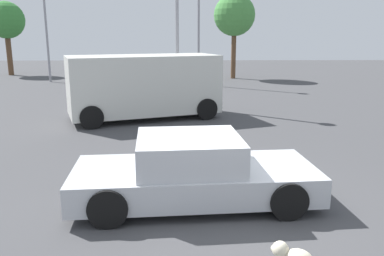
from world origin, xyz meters
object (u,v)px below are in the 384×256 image
at_px(sedan_foreground, 193,172).
at_px(light_post_mid, 45,14).
at_px(light_post_far, 199,3).
at_px(van_white, 144,85).

xyz_separation_m(sedan_foreground, light_post_mid, (-8.61, 18.81, 3.60)).
xyz_separation_m(light_post_mid, light_post_far, (9.36, -1.77, 0.55)).
bearing_deg(van_white, sedan_foreground, 82.29).
height_order(sedan_foreground, light_post_far, light_post_far).
distance_m(sedan_foreground, light_post_mid, 20.99).
bearing_deg(light_post_far, van_white, -103.51).
height_order(van_white, light_post_far, light_post_far).
relative_size(van_white, light_post_far, 0.80).
relative_size(light_post_mid, light_post_far, 0.87).
distance_m(van_white, light_post_far, 10.53).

